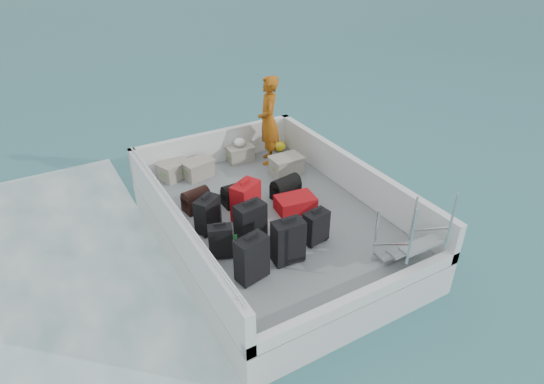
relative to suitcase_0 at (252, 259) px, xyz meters
The scene contains 22 objects.
ground 1.91m from the suitcase_0, 49.66° to the left, with size 160.00×160.00×0.00m, color #16464D.
ferry_hull 1.78m from the suitcase_0, 49.66° to the left, with size 3.60×5.00×0.60m, color silver.
deck 1.69m from the suitcase_0, 49.66° to the left, with size 3.30×4.70×0.02m, color gray.
deck_fittings 1.69m from the suitcase_0, 33.49° to the left, with size 3.60×5.00×0.90m.
suitcase_0 is the anchor object (origin of this frame).
suitcase_1 0.71m from the suitcase_0, 104.42° to the left, with size 0.36×0.21×0.55m, color black.
suitcase_2 1.43m from the suitcase_0, 92.88° to the left, with size 0.43×0.26×0.62m, color black.
suitcase_3 0.66m from the suitcase_0, ahead, with size 0.47×0.27×0.72m, color black.
suitcase_4 0.90m from the suitcase_0, 63.59° to the left, with size 0.47×0.28×0.69m, color black.
suitcase_5 1.55m from the suitcase_0, 66.06° to the left, with size 0.51×0.30×0.70m, color #9E0C0C.
suitcase_6 1.32m from the suitcase_0, 12.12° to the left, with size 0.40×0.24×0.56m, color black.
suitcase_8 1.96m from the suitcase_0, 38.95° to the left, with size 0.45×0.68×0.27m, color #9E0C0C.
duffel_0 2.13m from the suitcase_0, 90.20° to the left, with size 0.46×0.30×0.32m, color black, non-canonical shape.
duffel_1 2.06m from the suitcase_0, 70.32° to the left, with size 0.49×0.30×0.32m, color black, non-canonical shape.
duffel_2 2.34m from the suitcase_0, 46.69° to the left, with size 0.54×0.30×0.32m, color black, non-canonical shape.
crate_0 3.44m from the suitcase_0, 89.28° to the left, with size 0.55×0.38×0.33m, color gray.
crate_1 3.28m from the suitcase_0, 81.64° to the left, with size 0.56×0.39×0.34m, color gray.
crate_2 3.78m from the suitcase_0, 66.17° to the left, with size 0.53×0.36×0.32m, color gray.
crate_3 3.22m from the suitcase_0, 49.76° to the left, with size 0.60×0.41×0.36m, color gray.
yellow_bag 4.28m from the suitcase_0, 53.94° to the left, with size 0.28×0.26×0.22m, color yellow.
white_bag 3.78m from the suitcase_0, 66.17° to the left, with size 0.24×0.24×0.18m, color white.
passenger 3.79m from the suitcase_0, 56.81° to the left, with size 0.69×0.44×1.86m, color orange.
Camera 1 is at (-3.32, -5.74, 5.09)m, focal length 30.00 mm.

